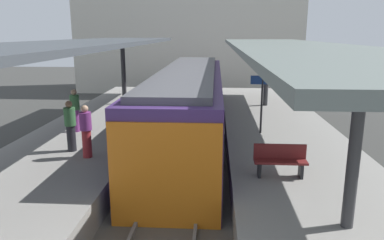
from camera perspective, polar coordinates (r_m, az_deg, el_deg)
The scene contains 15 objects.
ground_plane at distance 12.71m, azimuth -1.75°, elevation -8.64°, with size 80.00×80.00×0.00m, color #383835.
platform_left at distance 13.42m, azimuth -18.23°, elevation -5.84°, with size 4.40×28.00×1.00m, color gray.
platform_right at distance 12.75m, azimuth 15.61°, elevation -6.65°, with size 4.40×28.00×1.00m, color gray.
track_ballast at distance 12.67m, azimuth -1.75°, elevation -8.22°, with size 3.20×28.00×0.20m, color #59544C.
rail_near_side at distance 12.69m, azimuth -5.02°, elevation -7.40°, with size 0.08×28.00×0.14m, color slate.
rail_far_side at distance 12.56m, azimuth 1.54°, elevation -7.57°, with size 0.08×28.00×0.14m, color slate.
commuter_train at distance 15.85m, azimuth -0.50°, elevation 2.35°, with size 2.78×15.23×3.10m.
canopy_left at distance 14.03m, azimuth -17.26°, elevation 11.05°, with size 4.18×21.00×3.46m.
canopy_right at distance 13.40m, azimuth 15.41°, elevation 10.73°, with size 4.18×21.00×3.37m.
platform_bench at distance 10.14m, azimuth 13.53°, elevation -5.98°, with size 1.40×0.41×0.86m.
platform_sign at distance 14.09m, azimuth 10.86°, elevation 4.41°, with size 0.90×0.08×2.21m.
passenger_near_bench at distance 12.45m, azimuth -18.37°, elevation -0.77°, with size 0.36×0.36×1.66m.
passenger_mid_platform at distance 14.89m, azimuth -17.72°, elevation 1.52°, with size 0.36×0.36×1.66m.
passenger_far_end at distance 11.68m, azimuth -16.14°, elevation -1.59°, with size 0.36×0.36×1.64m.
station_building_backdrop at distance 31.81m, azimuth -0.40°, elevation 14.71°, with size 18.00×6.00×11.00m, color beige.
Camera 1 is at (1.14, -11.72, 4.76)m, focal length 34.32 mm.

